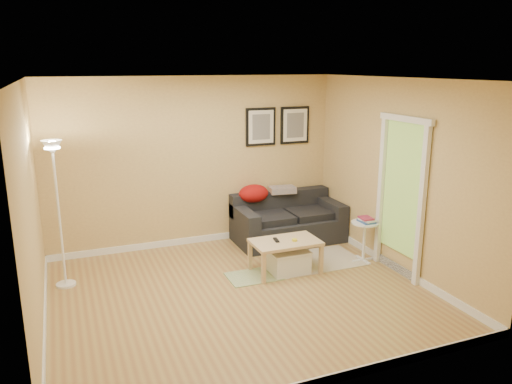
% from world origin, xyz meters
% --- Properties ---
extents(floor, '(4.50, 4.50, 0.00)m').
position_xyz_m(floor, '(0.00, 0.00, 0.00)').
color(floor, '#A48546').
rests_on(floor, ground).
extents(ceiling, '(4.50, 4.50, 0.00)m').
position_xyz_m(ceiling, '(0.00, 0.00, 2.60)').
color(ceiling, white).
rests_on(ceiling, wall_back).
extents(wall_back, '(4.50, 0.00, 4.50)m').
position_xyz_m(wall_back, '(0.00, 2.00, 1.30)').
color(wall_back, tan).
rests_on(wall_back, ground).
extents(wall_front, '(4.50, 0.00, 4.50)m').
position_xyz_m(wall_front, '(0.00, -2.00, 1.30)').
color(wall_front, tan).
rests_on(wall_front, ground).
extents(wall_left, '(0.00, 4.00, 4.00)m').
position_xyz_m(wall_left, '(-2.25, 0.00, 1.30)').
color(wall_left, tan).
rests_on(wall_left, ground).
extents(wall_right, '(0.00, 4.00, 4.00)m').
position_xyz_m(wall_right, '(2.25, 0.00, 1.30)').
color(wall_right, tan).
rests_on(wall_right, ground).
extents(baseboard_back, '(4.50, 0.02, 0.10)m').
position_xyz_m(baseboard_back, '(0.00, 1.99, 0.05)').
color(baseboard_back, white).
rests_on(baseboard_back, ground).
extents(baseboard_front, '(4.50, 0.02, 0.10)m').
position_xyz_m(baseboard_front, '(0.00, -1.99, 0.05)').
color(baseboard_front, white).
rests_on(baseboard_front, ground).
extents(baseboard_left, '(0.02, 4.00, 0.10)m').
position_xyz_m(baseboard_left, '(-2.24, 0.00, 0.05)').
color(baseboard_left, white).
rests_on(baseboard_left, ground).
extents(baseboard_right, '(0.02, 4.00, 0.10)m').
position_xyz_m(baseboard_right, '(2.24, 0.00, 0.05)').
color(baseboard_right, white).
rests_on(baseboard_right, ground).
extents(sofa, '(1.70, 0.90, 0.75)m').
position_xyz_m(sofa, '(1.38, 1.53, 0.38)').
color(sofa, black).
rests_on(sofa, ground).
extents(red_throw, '(0.48, 0.36, 0.28)m').
position_xyz_m(red_throw, '(0.89, 1.79, 0.77)').
color(red_throw, '#9C120E').
rests_on(red_throw, sofa).
extents(plaid_throw, '(0.45, 0.32, 0.10)m').
position_xyz_m(plaid_throw, '(1.39, 1.81, 0.78)').
color(plaid_throw, tan).
rests_on(plaid_throw, sofa).
extents(framed_print_left, '(0.50, 0.04, 0.60)m').
position_xyz_m(framed_print_left, '(1.08, 1.98, 1.80)').
color(framed_print_left, black).
rests_on(framed_print_left, wall_back).
extents(framed_print_right, '(0.50, 0.04, 0.60)m').
position_xyz_m(framed_print_right, '(1.68, 1.98, 1.80)').
color(framed_print_right, black).
rests_on(framed_print_right, wall_back).
extents(area_rug, '(1.25, 0.85, 0.01)m').
position_xyz_m(area_rug, '(1.39, 0.60, 0.01)').
color(area_rug, beige).
rests_on(area_rug, ground).
extents(green_runner, '(0.70, 0.50, 0.01)m').
position_xyz_m(green_runner, '(0.35, 0.41, 0.01)').
color(green_runner, '#668C4C').
rests_on(green_runner, ground).
extents(coffee_table, '(1.02, 0.76, 0.45)m').
position_xyz_m(coffee_table, '(0.80, 0.41, 0.23)').
color(coffee_table, tan).
rests_on(coffee_table, ground).
extents(remote_control, '(0.07, 0.17, 0.02)m').
position_xyz_m(remote_control, '(0.68, 0.45, 0.46)').
color(remote_control, black).
rests_on(remote_control, coffee_table).
extents(tape_roll, '(0.07, 0.07, 0.03)m').
position_xyz_m(tape_roll, '(0.91, 0.34, 0.47)').
color(tape_roll, yellow).
rests_on(tape_roll, coffee_table).
extents(storage_bin, '(0.53, 0.39, 0.32)m').
position_xyz_m(storage_bin, '(0.84, 0.36, 0.16)').
color(storage_bin, white).
rests_on(storage_bin, ground).
extents(side_table, '(0.38, 0.38, 0.59)m').
position_xyz_m(side_table, '(2.02, 0.35, 0.29)').
color(side_table, white).
rests_on(side_table, ground).
extents(book_stack, '(0.23, 0.27, 0.08)m').
position_xyz_m(book_stack, '(2.03, 0.34, 0.63)').
color(book_stack, '#2D4E87').
rests_on(book_stack, side_table).
extents(floor_lamp, '(0.25, 0.25, 1.89)m').
position_xyz_m(floor_lamp, '(-2.00, 1.06, 0.89)').
color(floor_lamp, white).
rests_on(floor_lamp, ground).
extents(doorway, '(0.12, 1.01, 2.13)m').
position_xyz_m(doorway, '(2.20, -0.15, 1.02)').
color(doorway, white).
rests_on(doorway, ground).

